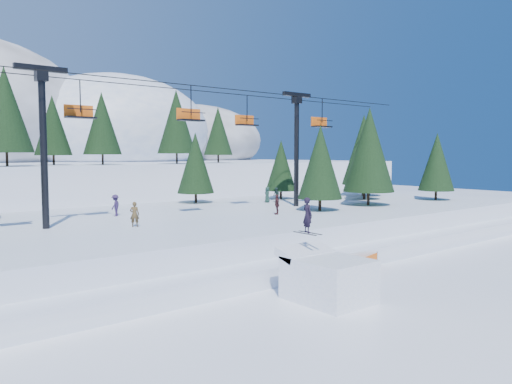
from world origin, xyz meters
TOP-DOWN VIEW (x-y plane):
  - ground at (0.00, 0.00)m, footprint 160.00×160.00m
  - mid_shelf at (0.00, 18.00)m, footprint 70.00×22.00m
  - berm at (0.00, 8.00)m, footprint 70.00×6.00m
  - jump_kicker at (-0.37, 1.71)m, footprint 3.15×4.37m
  - chairlift at (0.75, 18.05)m, footprint 46.13×3.21m
  - conifer_stand at (6.34, 18.49)m, footprint 63.13×16.61m
  - distant_skiers at (-0.05, 18.55)m, footprint 30.00×8.83m
  - banner_near at (6.58, 4.66)m, footprint 2.78×0.73m
  - banner_far at (12.15, 5.90)m, footprint 2.70×0.99m

SIDE VIEW (x-z plane):
  - ground at x=0.00m, z-range 0.00..0.00m
  - banner_near at x=6.58m, z-range 0.09..0.99m
  - banner_far at x=12.15m, z-range 0.09..0.99m
  - berm at x=0.00m, z-range 0.00..1.10m
  - jump_kicker at x=-0.37m, z-range -1.33..3.71m
  - mid_shelf at x=0.00m, z-range 0.00..2.50m
  - distant_skiers at x=-0.05m, z-range 2.46..4.16m
  - conifer_stand at x=6.34m, z-range 2.21..11.42m
  - chairlift at x=0.75m, z-range 4.18..14.46m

